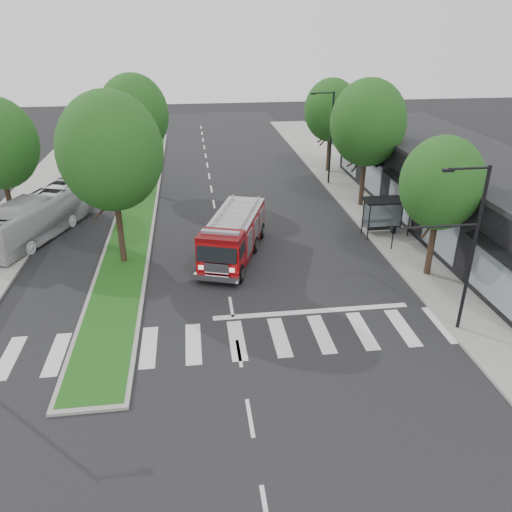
{
  "coord_description": "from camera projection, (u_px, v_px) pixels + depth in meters",
  "views": [
    {
      "loc": [
        -1.64,
        -22.06,
        13.36
      ],
      "look_at": [
        1.57,
        2.13,
        1.8
      ],
      "focal_mm": 35.0,
      "sensor_mm": 36.0,
      "label": 1
    }
  ],
  "objects": [
    {
      "name": "median",
      "position": [
        140.0,
        198.0,
        41.05
      ],
      "size": [
        3.0,
        50.0,
        0.15
      ],
      "color": "gray",
      "rests_on": "ground"
    },
    {
      "name": "ground",
      "position": [
        231.0,
        307.0,
        25.67
      ],
      "size": [
        140.0,
        140.0,
        0.0
      ],
      "primitive_type": "plane",
      "color": "black",
      "rests_on": "ground"
    },
    {
      "name": "fire_engine",
      "position": [
        233.0,
        236.0,
        30.57
      ],
      "size": [
        5.04,
        8.74,
        2.91
      ],
      "rotation": [
        0.0,
        0.0,
        -0.33
      ],
      "color": "#630507",
      "rests_on": "ground"
    },
    {
      "name": "sidewalk_right",
      "position": [
        391.0,
        223.0,
        36.09
      ],
      "size": [
        5.0,
        80.0,
        0.15
      ],
      "primitive_type": "cube",
      "color": "gray",
      "rests_on": "ground"
    },
    {
      "name": "tree_right_far",
      "position": [
        331.0,
        110.0,
        46.04
      ],
      "size": [
        5.0,
        5.0,
        8.73
      ],
      "color": "black",
      "rests_on": "ground"
    },
    {
      "name": "streetlight_right_far",
      "position": [
        330.0,
        134.0,
        42.9
      ],
      "size": [
        2.11,
        0.2,
        8.0
      ],
      "color": "black",
      "rests_on": "ground"
    },
    {
      "name": "tree_median_near",
      "position": [
        110.0,
        152.0,
        27.42
      ],
      "size": [
        5.8,
        5.8,
        10.16
      ],
      "color": "black",
      "rests_on": "ground"
    },
    {
      "name": "tree_median_far",
      "position": [
        134.0,
        115.0,
        40.1
      ],
      "size": [
        5.6,
        5.6,
        9.72
      ],
      "color": "black",
      "rests_on": "ground"
    },
    {
      "name": "streetlight_right_near",
      "position": [
        456.0,
        241.0,
        21.68
      ],
      "size": [
        4.08,
        0.22,
        8.0
      ],
      "color": "black",
      "rests_on": "ground"
    },
    {
      "name": "bus_shelter",
      "position": [
        386.0,
        207.0,
        33.43
      ],
      "size": [
        3.2,
        1.6,
        2.61
      ],
      "color": "black",
      "rests_on": "ground"
    },
    {
      "name": "tree_right_near",
      "position": [
        441.0,
        184.0,
        26.47
      ],
      "size": [
        4.4,
        4.4,
        8.05
      ],
      "color": "black",
      "rests_on": "ground"
    },
    {
      "name": "city_bus",
      "position": [
        38.0,
        216.0,
        33.44
      ],
      "size": [
        5.91,
        10.57,
        2.89
      ],
      "primitive_type": "imported",
      "rotation": [
        0.0,
        0.0,
        -0.36
      ],
      "color": "silver",
      "rests_on": "ground"
    },
    {
      "name": "storefront_row",
      "position": [
        455.0,
        188.0,
        35.58
      ],
      "size": [
        8.0,
        30.0,
        5.0
      ],
      "primitive_type": "cube",
      "color": "black",
      "rests_on": "ground"
    },
    {
      "name": "tree_right_mid",
      "position": [
        368.0,
        123.0,
        36.81
      ],
      "size": [
        5.6,
        5.6,
        9.72
      ],
      "color": "black",
      "rests_on": "ground"
    }
  ]
}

